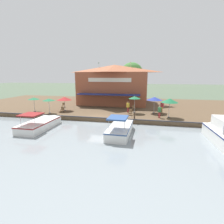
{
  "coord_description": "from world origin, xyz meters",
  "views": [
    {
      "loc": [
        21.51,
        6.5,
        6.15
      ],
      "look_at": [
        -1.0,
        1.69,
        1.3
      ],
      "focal_mm": 28.0,
      "sensor_mm": 36.0,
      "label": 1
    }
  ],
  "objects_px": {
    "cafe_chair_back_row_seat": "(64,105)",
    "cafe_chair_mid_patio": "(130,112)",
    "cafe_chair_far_corner_seat": "(133,108)",
    "tree_downstream_bank": "(115,80)",
    "waterfront_restaurant": "(115,84)",
    "tree_upstream_bank": "(131,75)",
    "patio_umbrella_mid_patio_left": "(64,99)",
    "motorboat_second_along": "(121,128)",
    "patio_umbrella_back_row": "(154,99)",
    "person_at_quay_edge": "(160,110)",
    "patio_umbrella_far_corner": "(49,100)",
    "cafe_chair_facing_river": "(161,112)",
    "person_near_entrance": "(128,106)",
    "patio_umbrella_by_entrance": "(34,99)",
    "patio_umbrella_mid_patio_right": "(170,100)",
    "motorboat_outer_channel": "(43,123)",
    "mooring_post": "(134,116)",
    "person_mid_patio": "(162,105)",
    "cafe_chair_under_first_umbrella": "(62,109)",
    "patio_umbrella_near_quay_edge": "(135,98)"
  },
  "relations": [
    {
      "from": "patio_umbrella_by_entrance",
      "to": "tree_upstream_bank",
      "type": "relative_size",
      "value": 0.27
    },
    {
      "from": "cafe_chair_under_first_umbrella",
      "to": "cafe_chair_facing_river",
      "type": "relative_size",
      "value": 1.0
    },
    {
      "from": "waterfront_restaurant",
      "to": "tree_upstream_bank",
      "type": "distance_m",
      "value": 5.42
    },
    {
      "from": "patio_umbrella_mid_patio_right",
      "to": "tree_upstream_bank",
      "type": "distance_m",
      "value": 17.12
    },
    {
      "from": "patio_umbrella_near_quay_edge",
      "to": "motorboat_second_along",
      "type": "distance_m",
      "value": 8.48
    },
    {
      "from": "patio_umbrella_back_row",
      "to": "cafe_chair_back_row_seat",
      "type": "relative_size",
      "value": 2.88
    },
    {
      "from": "motorboat_outer_channel",
      "to": "mooring_post",
      "type": "bearing_deg",
      "value": 111.1
    },
    {
      "from": "patio_umbrella_back_row",
      "to": "person_near_entrance",
      "type": "relative_size",
      "value": 1.49
    },
    {
      "from": "cafe_chair_back_row_seat",
      "to": "cafe_chair_facing_river",
      "type": "bearing_deg",
      "value": 80.44
    },
    {
      "from": "cafe_chair_back_row_seat",
      "to": "person_at_quay_edge",
      "type": "height_order",
      "value": "person_at_quay_edge"
    },
    {
      "from": "motorboat_second_along",
      "to": "mooring_post",
      "type": "height_order",
      "value": "motorboat_second_along"
    },
    {
      "from": "cafe_chair_far_corner_seat",
      "to": "mooring_post",
      "type": "xyz_separation_m",
      "value": [
        5.69,
        0.64,
        0.02
      ]
    },
    {
      "from": "cafe_chair_back_row_seat",
      "to": "cafe_chair_mid_patio",
      "type": "bearing_deg",
      "value": 73.47
    },
    {
      "from": "patio_umbrella_mid_patio_right",
      "to": "person_mid_patio",
      "type": "bearing_deg",
      "value": -166.65
    },
    {
      "from": "cafe_chair_far_corner_seat",
      "to": "tree_downstream_bank",
      "type": "bearing_deg",
      "value": -156.28
    },
    {
      "from": "patio_umbrella_mid_patio_right",
      "to": "person_mid_patio",
      "type": "distance_m",
      "value": 3.26
    },
    {
      "from": "patio_umbrella_mid_patio_left",
      "to": "motorboat_second_along",
      "type": "relative_size",
      "value": 0.36
    },
    {
      "from": "cafe_chair_far_corner_seat",
      "to": "cafe_chair_back_row_seat",
      "type": "distance_m",
      "value": 12.27
    },
    {
      "from": "motorboat_outer_channel",
      "to": "tree_downstream_bank",
      "type": "distance_m",
      "value": 22.69
    },
    {
      "from": "waterfront_restaurant",
      "to": "cafe_chair_far_corner_seat",
      "type": "relative_size",
      "value": 15.89
    },
    {
      "from": "waterfront_restaurant",
      "to": "tree_upstream_bank",
      "type": "relative_size",
      "value": 1.62
    },
    {
      "from": "patio_umbrella_near_quay_edge",
      "to": "cafe_chair_mid_patio",
      "type": "distance_m",
      "value": 2.53
    },
    {
      "from": "cafe_chair_far_corner_seat",
      "to": "cafe_chair_under_first_umbrella",
      "type": "bearing_deg",
      "value": -70.25
    },
    {
      "from": "patio_umbrella_far_corner",
      "to": "cafe_chair_mid_patio",
      "type": "bearing_deg",
      "value": 95.56
    },
    {
      "from": "patio_umbrella_mid_patio_right",
      "to": "tree_downstream_bank",
      "type": "height_order",
      "value": "tree_downstream_bank"
    },
    {
      "from": "patio_umbrella_by_entrance",
      "to": "cafe_chair_facing_river",
      "type": "relative_size",
      "value": 2.63
    },
    {
      "from": "patio_umbrella_mid_patio_right",
      "to": "person_near_entrance",
      "type": "relative_size",
      "value": 1.59
    },
    {
      "from": "person_mid_patio",
      "to": "patio_umbrella_by_entrance",
      "type": "bearing_deg",
      "value": -80.44
    },
    {
      "from": "person_near_entrance",
      "to": "tree_upstream_bank",
      "type": "relative_size",
      "value": 0.2
    },
    {
      "from": "mooring_post",
      "to": "patio_umbrella_back_row",
      "type": "bearing_deg",
      "value": 151.19
    },
    {
      "from": "cafe_chair_facing_river",
      "to": "cafe_chair_under_first_umbrella",
      "type": "bearing_deg",
      "value": -85.21
    },
    {
      "from": "person_at_quay_edge",
      "to": "motorboat_second_along",
      "type": "relative_size",
      "value": 0.25
    },
    {
      "from": "patio_umbrella_mid_patio_right",
      "to": "person_near_entrance",
      "type": "bearing_deg",
      "value": -109.69
    },
    {
      "from": "patio_umbrella_far_corner",
      "to": "person_at_quay_edge",
      "type": "distance_m",
      "value": 15.93
    },
    {
      "from": "waterfront_restaurant",
      "to": "motorboat_outer_channel",
      "type": "xyz_separation_m",
      "value": [
        17.19,
        -5.28,
        -3.84
      ]
    },
    {
      "from": "cafe_chair_facing_river",
      "to": "person_at_quay_edge",
      "type": "relative_size",
      "value": 0.52
    },
    {
      "from": "patio_umbrella_mid_patio_left",
      "to": "cafe_chair_facing_river",
      "type": "xyz_separation_m",
      "value": [
        0.24,
        14.83,
        -1.48
      ]
    },
    {
      "from": "motorboat_outer_channel",
      "to": "motorboat_second_along",
      "type": "distance_m",
      "value": 9.43
    },
    {
      "from": "patio_umbrella_by_entrance",
      "to": "person_at_quay_edge",
      "type": "xyz_separation_m",
      "value": [
        0.25,
        18.85,
        -1.01
      ]
    },
    {
      "from": "cafe_chair_mid_patio",
      "to": "person_at_quay_edge",
      "type": "relative_size",
      "value": 0.52
    },
    {
      "from": "person_near_entrance",
      "to": "person_at_quay_edge",
      "type": "height_order",
      "value": "person_near_entrance"
    },
    {
      "from": "patio_umbrella_far_corner",
      "to": "cafe_chair_far_corner_seat",
      "type": "relative_size",
      "value": 2.63
    },
    {
      "from": "patio_umbrella_back_row",
      "to": "person_near_entrance",
      "type": "distance_m",
      "value": 4.06
    },
    {
      "from": "cafe_chair_mid_patio",
      "to": "motorboat_second_along",
      "type": "distance_m",
      "value": 6.48
    },
    {
      "from": "motorboat_outer_channel",
      "to": "tree_upstream_bank",
      "type": "relative_size",
      "value": 0.81
    },
    {
      "from": "cafe_chair_under_first_umbrella",
      "to": "patio_umbrella_mid_patio_left",
      "type": "bearing_deg",
      "value": -167.98
    },
    {
      "from": "cafe_chair_far_corner_seat",
      "to": "patio_umbrella_mid_patio_right",
      "type": "bearing_deg",
      "value": 54.58
    },
    {
      "from": "cafe_chair_mid_patio",
      "to": "motorboat_second_along",
      "type": "xyz_separation_m",
      "value": [
        6.46,
        -0.27,
        -0.44
      ]
    },
    {
      "from": "cafe_chair_facing_river",
      "to": "motorboat_second_along",
      "type": "bearing_deg",
      "value": -31.68
    },
    {
      "from": "patio_umbrella_mid_patio_left",
      "to": "patio_umbrella_back_row",
      "type": "height_order",
      "value": "patio_umbrella_back_row"
    }
  ]
}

